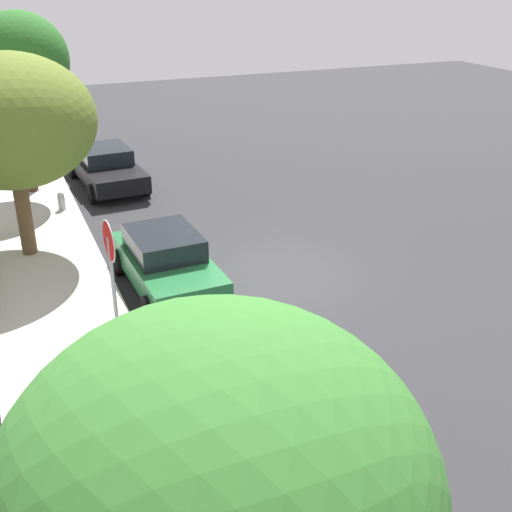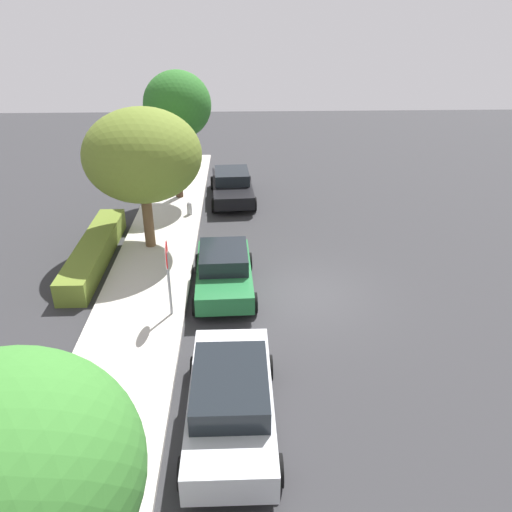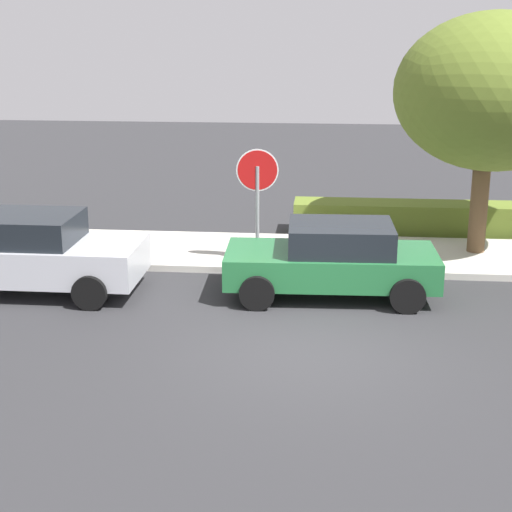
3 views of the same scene
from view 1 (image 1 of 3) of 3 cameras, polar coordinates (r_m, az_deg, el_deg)
name	(u,v)px [view 1 (image 1 of 3)]	position (r m, az deg, el deg)	size (l,w,h in m)	color
ground_plane	(274,276)	(16.02, 1.58, -1.77)	(60.00, 60.00, 0.00)	#2D2D30
sidewalk_curb	(60,313)	(14.85, -17.00, -4.89)	(32.00, 2.81, 0.14)	beige
stop_sign	(110,257)	(13.12, -12.83, -0.07)	(0.87, 0.08, 2.54)	gray
parked_car_green	(166,261)	(15.24, -7.96, -0.45)	(4.00, 2.06, 1.40)	#236B38
parked_car_silver	(284,399)	(10.48, 2.47, -12.55)	(4.49, 2.02, 1.52)	silver
parked_car_black	(106,167)	(23.03, -13.16, 7.75)	(4.63, 2.21, 1.37)	black
street_tree_near_corner	(10,122)	(17.06, -20.99, 11.09)	(4.17, 4.17, 5.25)	brown
street_tree_mid_block	(21,61)	(21.98, -20.19, 15.97)	(2.96, 2.96, 5.86)	#422D1E
street_tree_far	(217,494)	(5.01, -3.49, -20.38)	(3.31, 3.31, 4.96)	brown
fire_hydrant	(62,203)	(20.82, -16.90, 4.57)	(0.30, 0.22, 0.72)	#A5A5A8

